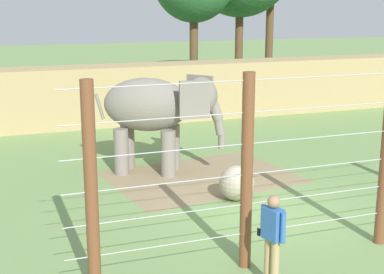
% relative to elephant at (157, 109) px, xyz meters
% --- Properties ---
extents(ground_plane, '(120.00, 120.00, 0.00)m').
position_rel_elephant_xyz_m(ground_plane, '(1.48, -4.13, -1.88)').
color(ground_plane, '#759956').
extents(dirt_patch, '(5.54, 4.44, 0.01)m').
position_rel_elephant_xyz_m(dirt_patch, '(1.03, -0.97, -1.87)').
color(dirt_patch, '#937F5B').
rests_on(dirt_patch, ground).
extents(embankment_wall, '(36.00, 1.80, 2.39)m').
position_rel_elephant_xyz_m(embankment_wall, '(1.48, 7.26, -0.68)').
color(embankment_wall, tan).
rests_on(embankment_wall, ground).
extents(elephant, '(3.49, 2.62, 2.83)m').
position_rel_elephant_xyz_m(elephant, '(0.00, 0.00, 0.00)').
color(elephant, gray).
rests_on(elephant, ground).
extents(enrichment_ball, '(0.89, 0.89, 0.89)m').
position_rel_elephant_xyz_m(enrichment_ball, '(1.16, -3.04, -1.43)').
color(enrichment_ball, tan).
rests_on(enrichment_ball, ground).
extents(cable_fence, '(10.07, 0.22, 3.68)m').
position_rel_elephant_xyz_m(cable_fence, '(1.40, -6.44, -0.03)').
color(cable_fence, brown).
rests_on(cable_fence, ground).
extents(zookeeper, '(0.32, 0.57, 1.67)m').
position_rel_elephant_xyz_m(zookeeper, '(-0.12, -7.29, -0.95)').
color(zookeeper, tan).
rests_on(zookeeper, ground).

